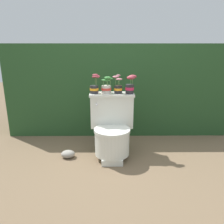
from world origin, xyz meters
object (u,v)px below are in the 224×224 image
Objects in this scene: potted_plant_middle at (118,87)px; potted_plant_midright at (130,86)px; garden_stone at (68,154)px; toilet at (112,128)px; potted_plant_left at (95,86)px; potted_plant_midleft at (107,87)px.

potted_plant_midright is at bearing -8.45° from potted_plant_middle.
toilet is at bearing 8.28° from garden_stone.
garden_stone is at bearing -161.05° from potted_plant_middle.
potted_plant_left is 1.05× the size of potted_plant_middle.
toilet is 3.36× the size of potted_plant_middle.
toilet is 3.20× the size of potted_plant_left.
potted_plant_midleft is at bearing 171.41° from potted_plant_midright.
toilet is at bearing -31.44° from potted_plant_left.
potted_plant_midleft is 0.89× the size of potted_plant_midright.
potted_plant_middle is (0.13, -0.02, 0.00)m from potted_plant_midleft.
garden_stone is (-0.45, -0.22, -0.75)m from potted_plant_midleft.
potted_plant_midleft reaches higher than garden_stone.
potted_plant_left is at bearing -170.32° from potted_plant_midleft.
potted_plant_left is 0.27m from potted_plant_middle.
potted_plant_left is 1.43× the size of garden_stone.
potted_plant_left is 1.04× the size of potted_plant_midright.
potted_plant_midright reaches higher than garden_stone.
potted_plant_middle is (0.07, 0.13, 0.46)m from toilet.
toilet is at bearing -66.78° from potted_plant_midleft.
potted_plant_left is at bearing 148.56° from toilet.
potted_plant_left is at bearing 177.54° from potted_plant_midright.
potted_plant_midleft is at bearing 26.14° from garden_stone.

